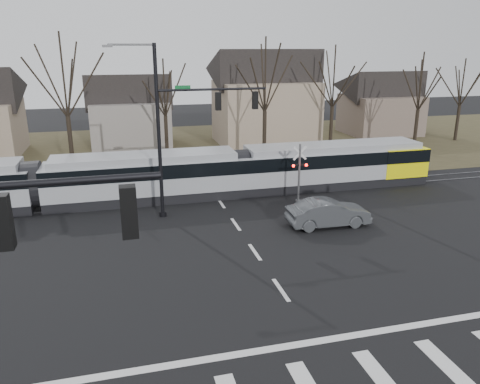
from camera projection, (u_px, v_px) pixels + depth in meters
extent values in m
plane|color=black|center=(298.00, 315.00, 18.22)|extent=(140.00, 140.00, 0.00)
cube|color=#38331E|center=(183.00, 149.00, 47.79)|extent=(140.00, 28.00, 0.01)
cube|color=silver|center=(380.00, 376.00, 14.81)|extent=(0.60, 2.60, 0.01)
cube|color=silver|center=(445.00, 364.00, 15.39)|extent=(0.60, 2.60, 0.01)
cube|color=silver|center=(317.00, 341.00, 16.56)|extent=(28.00, 0.35, 0.01)
cube|color=silver|center=(281.00, 290.00, 20.07)|extent=(0.18, 2.00, 0.01)
cube|color=silver|center=(255.00, 252.00, 23.77)|extent=(0.18, 2.00, 0.01)
cube|color=silver|center=(236.00, 224.00, 27.46)|extent=(0.18, 2.00, 0.01)
cube|color=silver|center=(221.00, 203.00, 31.16)|extent=(0.18, 2.00, 0.01)
cube|color=silver|center=(210.00, 187.00, 34.85)|extent=(0.18, 2.00, 0.01)
cube|color=silver|center=(200.00, 173.00, 38.55)|extent=(0.18, 2.00, 0.01)
cube|color=silver|center=(193.00, 162.00, 42.25)|extent=(0.18, 2.00, 0.01)
cube|color=silver|center=(186.00, 153.00, 45.94)|extent=(0.18, 2.00, 0.01)
cube|color=#59595E|center=(218.00, 198.00, 32.17)|extent=(90.00, 0.12, 0.06)
cube|color=#59595E|center=(214.00, 192.00, 33.46)|extent=(90.00, 0.12, 0.06)
cube|color=gray|center=(146.00, 177.00, 31.40)|extent=(13.10, 3.06, 3.19)
cube|color=black|center=(145.00, 168.00, 31.21)|extent=(13.12, 3.10, 0.93)
cube|color=gray|center=(333.00, 165.00, 34.68)|extent=(14.19, 3.06, 3.19)
cube|color=black|center=(333.00, 156.00, 34.49)|extent=(14.21, 3.10, 0.93)
cube|color=#FFF307|center=(397.00, 159.00, 35.93)|extent=(3.49, 3.12, 2.13)
imported|color=#424548|center=(328.00, 213.00, 27.05)|extent=(1.91, 4.89, 1.59)
cube|color=black|center=(2.00, 222.00, 8.60)|extent=(0.32, 0.32, 1.05)
sphere|color=#FF0C07|center=(0.00, 205.00, 8.50)|extent=(0.22, 0.22, 0.22)
cube|color=black|center=(129.00, 212.00, 9.15)|extent=(0.32, 0.32, 1.05)
sphere|color=#FF0C07|center=(128.00, 196.00, 9.05)|extent=(0.22, 0.22, 0.22)
cylinder|color=black|center=(159.00, 134.00, 27.29)|extent=(0.22, 0.22, 10.20)
cylinder|color=black|center=(163.00, 214.00, 28.77)|extent=(0.44, 0.44, 0.30)
cylinder|color=black|center=(213.00, 89.00, 27.33)|extent=(6.50, 0.14, 0.14)
cube|color=#0C5926|center=(183.00, 87.00, 26.87)|extent=(0.90, 0.03, 0.22)
cube|color=black|center=(218.00, 101.00, 27.62)|extent=(0.32, 0.32, 1.05)
sphere|color=#FF0C07|center=(218.00, 96.00, 27.52)|extent=(0.22, 0.22, 0.22)
cube|color=black|center=(255.00, 100.00, 28.16)|extent=(0.32, 0.32, 1.05)
sphere|color=#FF0C07|center=(255.00, 95.00, 28.07)|extent=(0.22, 0.22, 0.22)
cube|color=#59595B|center=(107.00, 46.00, 25.23)|extent=(0.55, 0.22, 0.14)
cylinder|color=#59595B|center=(299.00, 174.00, 30.66)|extent=(0.14, 0.14, 4.00)
cylinder|color=#59595B|center=(298.00, 201.00, 31.22)|extent=(0.36, 0.36, 0.20)
cube|color=silver|center=(300.00, 153.00, 30.24)|extent=(0.95, 0.04, 0.95)
cube|color=silver|center=(300.00, 153.00, 30.24)|extent=(0.95, 0.04, 0.95)
cube|color=black|center=(299.00, 165.00, 30.48)|extent=(1.00, 0.10, 0.12)
sphere|color=#FF0C07|center=(293.00, 166.00, 30.30)|extent=(0.18, 0.18, 0.18)
sphere|color=#FF0C07|center=(306.00, 165.00, 30.51)|extent=(0.18, 0.18, 0.18)
cube|color=gray|center=(131.00, 123.00, 49.62)|extent=(8.00, 7.00, 4.50)
cube|color=gray|center=(265.00, 113.00, 49.91)|extent=(10.00, 8.00, 6.50)
cube|color=brown|center=(380.00, 115.00, 55.66)|extent=(8.00, 7.00, 4.50)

